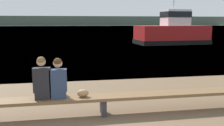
# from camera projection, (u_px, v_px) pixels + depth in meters

# --- Properties ---
(water_surface) EXTENTS (240.00, 240.00, 0.00)m
(water_surface) POSITION_uv_depth(u_px,v_px,m) (69.00, 27.00, 126.81)
(water_surface) COLOR #5684A3
(water_surface) RESTS_ON ground
(far_shoreline) EXTENTS (600.00, 12.00, 6.75)m
(far_shoreline) POSITION_uv_depth(u_px,v_px,m) (68.00, 21.00, 187.51)
(far_shoreline) COLOR #424738
(far_shoreline) RESTS_ON ground
(bench_main) EXTENTS (8.69, 0.55, 0.50)m
(bench_main) POSITION_uv_depth(u_px,v_px,m) (103.00, 99.00, 6.44)
(bench_main) COLOR brown
(bench_main) RESTS_ON ground
(person_left) EXTENTS (0.42, 0.38, 1.06)m
(person_left) POSITION_uv_depth(u_px,v_px,m) (42.00, 80.00, 6.09)
(person_left) COLOR black
(person_left) RESTS_ON bench_main
(person_right) EXTENTS (0.42, 0.39, 1.02)m
(person_right) POSITION_uv_depth(u_px,v_px,m) (58.00, 80.00, 6.16)
(person_right) COLOR navy
(person_right) RESTS_ON bench_main
(shopping_bag) EXTENTS (0.29, 0.20, 0.19)m
(shopping_bag) POSITION_uv_depth(u_px,v_px,m) (83.00, 93.00, 6.32)
(shopping_bag) COLOR #9E754C
(shopping_bag) RESTS_ON bench_main
(tugboat_red) EXTENTS (7.99, 4.15, 6.47)m
(tugboat_red) POSITION_uv_depth(u_px,v_px,m) (172.00, 33.00, 27.37)
(tugboat_red) COLOR #A81919
(tugboat_red) RESTS_ON water_surface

